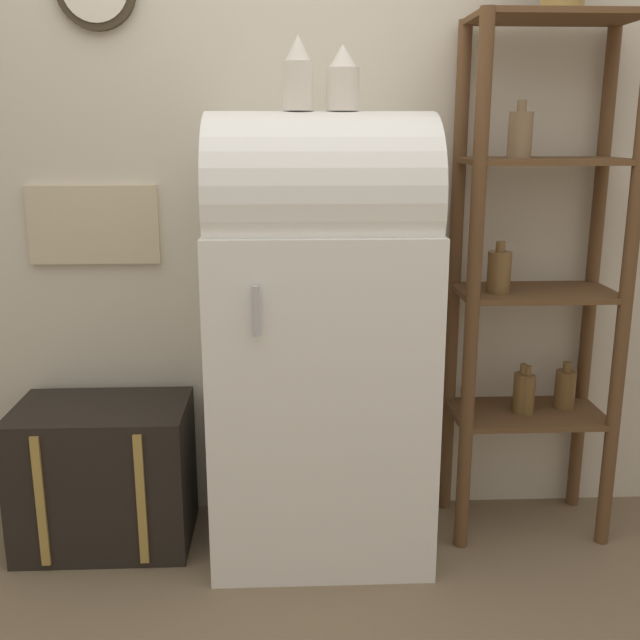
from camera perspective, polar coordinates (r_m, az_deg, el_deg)
The scene contains 7 objects.
ground_plane at distance 2.71m, azimuth 0.28°, elevation -19.28°, with size 12.00×12.00×0.00m, color #7A664C.
wall_back at distance 2.84m, azimuth -0.37°, elevation 11.30°, with size 7.00×0.09×2.70m.
refrigerator at distance 2.61m, azimuth 0.02°, elevation -1.23°, with size 0.76×0.61×1.56m.
suitcase_trunk at distance 2.92m, azimuth -16.06°, elevation -11.23°, with size 0.62×0.42×0.53m.
shelf_unit at distance 2.80m, azimuth 16.16°, elevation 3.85°, with size 0.58×0.35×1.87m.
vase_left at distance 2.52m, azimuth -1.68°, elevation 18.12°, with size 0.10×0.10×0.23m.
vase_center at distance 2.53m, azimuth 1.74°, elevation 17.80°, with size 0.11×0.11×0.21m.
Camera 1 is at (-0.11, -2.26, 1.50)m, focal length 42.00 mm.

